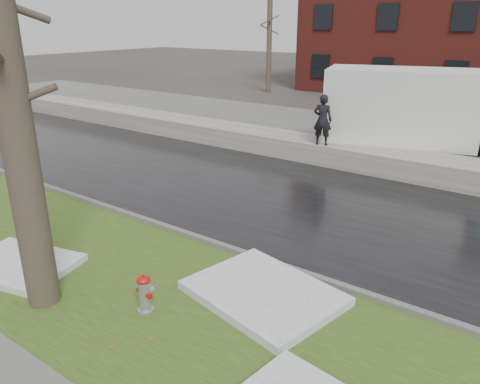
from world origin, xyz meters
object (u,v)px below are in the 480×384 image
Objects in this scene: fire_hydrant at (145,292)px; box_truck at (430,115)px; worker at (323,120)px; tree at (13,108)px.

fire_hydrant is 12.42m from box_truck.
worker is at bearing 106.76° from fire_hydrant.
tree reaches higher than worker.
tree reaches higher than box_truck.
box_truck is at bearing 91.56° from fire_hydrant.
box_truck is at bearing -154.80° from worker.
tree is at bearing -119.93° from box_truck.
fire_hydrant is 0.07× the size of box_truck.
fire_hydrant is 3.65m from tree.
box_truck is 5.62× the size of worker.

